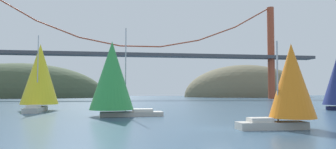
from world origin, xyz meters
name	(u,v)px	position (x,y,z in m)	size (l,w,h in m)	color
ground_plane	(218,129)	(0.00, 0.00, 0.00)	(360.00, 360.00, 0.00)	#385670
headland_left	(20,98)	(-55.00, 135.00, 0.00)	(80.77, 44.00, 33.15)	#425138
headland_right	(247,97)	(60.00, 135.00, 0.00)	(67.92, 44.00, 34.38)	#6B664C
suspension_bridge	(140,53)	(0.00, 95.00, 17.89)	(143.83, 6.00, 38.11)	#A34228
sailboat_orange_sail	(290,83)	(6.16, -0.75, 3.84)	(6.77, 3.89, 7.44)	#B7B2A8
sailboat_yellow_sail	(40,75)	(-20.79, 27.58, 5.69)	(6.11, 9.89, 11.89)	#B7B2A8
sailboat_green_sail	(113,77)	(-8.97, 14.57, 4.96)	(9.23, 5.59, 11.23)	#B7B2A8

